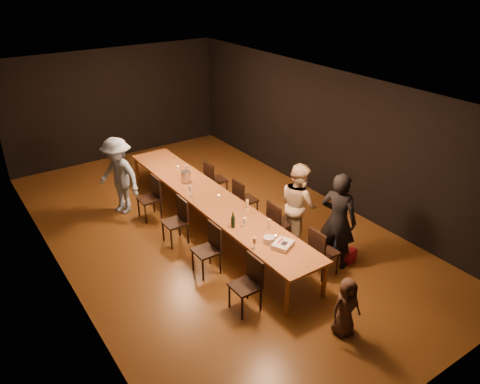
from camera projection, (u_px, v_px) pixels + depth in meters
ground at (212, 229)px, 9.78m from camera, size 10.00×10.00×0.00m
room_shell at (209, 136)px, 8.85m from camera, size 6.04×10.04×3.02m
table at (211, 200)px, 9.47m from camera, size 0.90×6.00×0.75m
chair_right_0 at (324, 251)px, 8.24m from camera, size 0.42×0.42×0.93m
chair_right_1 at (281, 223)px, 9.12m from camera, size 0.42×0.42×0.93m
chair_right_2 at (246, 199)px, 10.00m from camera, size 0.42×0.42×0.93m
chair_right_3 at (216, 179)px, 10.89m from camera, size 0.42×0.42×0.93m
chair_left_0 at (245, 285)px, 7.38m from camera, size 0.42×0.42×0.93m
chair_left_1 at (206, 250)px, 8.26m from camera, size 0.42×0.42×0.93m
chair_left_2 at (175, 222)px, 9.14m from camera, size 0.42×0.42×0.93m
chair_left_3 at (149, 199)px, 10.03m from camera, size 0.42×0.42×0.93m
woman_birthday at (338, 221)px, 8.29m from camera, size 0.67×0.79×1.84m
woman_tan at (298, 204)px, 9.00m from camera, size 0.77×0.92×1.69m
man_blue at (119, 176)px, 10.10m from camera, size 1.01×1.28×1.73m
child at (346, 307)px, 6.90m from camera, size 0.52×0.39×0.97m
gift_bag_red at (350, 256)px, 8.68m from camera, size 0.24×0.15×0.27m
gift_bag_blue at (336, 244)px, 9.03m from camera, size 0.25×0.17×0.30m
birthday_cake at (283, 245)px, 7.83m from camera, size 0.44×0.41×0.08m
plate_stack at (269, 240)px, 7.94m from camera, size 0.26×0.26×0.11m
champagne_bottle at (233, 219)px, 8.34m from camera, size 0.09×0.09×0.33m
ice_bucket at (186, 176)px, 10.08m from camera, size 0.23×0.23×0.24m
wineglass_0 at (255, 243)px, 7.76m from camera, size 0.06×0.06×0.21m
wineglass_1 at (269, 224)px, 8.30m from camera, size 0.06×0.06×0.21m
wineglass_2 at (244, 223)px, 8.34m from camera, size 0.06×0.06×0.21m
wineglass_3 at (247, 205)px, 8.96m from camera, size 0.06×0.06×0.21m
wineglass_4 at (190, 190)px, 9.53m from camera, size 0.06×0.06×0.21m
wineglass_5 at (187, 169)px, 10.45m from camera, size 0.06×0.06×0.21m
tealight_near at (276, 236)px, 8.11m from camera, size 0.05×0.05×0.03m
tealight_mid at (219, 196)px, 9.48m from camera, size 0.05×0.05×0.03m
tealight_far at (178, 167)px, 10.79m from camera, size 0.05×0.05×0.03m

